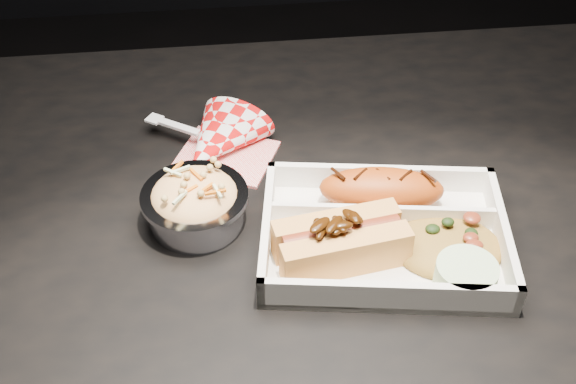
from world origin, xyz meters
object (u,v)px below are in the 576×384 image
at_px(napkin_fork, 217,142).
at_px(hotdog, 341,240).
at_px(food_tray, 383,238).
at_px(dining_table, 341,278).
at_px(foil_coleslaw_cup, 195,201).
at_px(fried_pastry, 381,189).

bearing_deg(napkin_fork, hotdog, -25.56).
height_order(hotdog, napkin_fork, napkin_fork).
bearing_deg(food_tray, napkin_fork, 141.93).
relative_size(dining_table, foil_coleslaw_cup, 10.50).
relative_size(fried_pastry, foil_coleslaw_cup, 1.18).
height_order(dining_table, food_tray, food_tray).
relative_size(food_tray, napkin_fork, 1.66).
height_order(foil_coleslaw_cup, napkin_fork, napkin_fork).
relative_size(dining_table, fried_pastry, 8.87).
bearing_deg(dining_table, hotdog, -106.00).
height_order(dining_table, foil_coleslaw_cup, foil_coleslaw_cup).
xyz_separation_m(hotdog, foil_coleslaw_cup, (-0.14, 0.08, -0.00)).
xyz_separation_m(food_tray, hotdog, (-0.05, -0.02, 0.02)).
xyz_separation_m(foil_coleslaw_cup, napkin_fork, (0.03, 0.12, -0.01)).
xyz_separation_m(dining_table, fried_pastry, (0.04, 0.02, 0.12)).
bearing_deg(food_tray, foil_coleslaw_cup, 172.12).
bearing_deg(hotdog, fried_pastry, 43.42).
bearing_deg(napkin_fork, food_tray, -13.24).
bearing_deg(hotdog, napkin_fork, 111.79).
xyz_separation_m(fried_pastry, hotdog, (-0.06, -0.07, 0.00)).
xyz_separation_m(dining_table, food_tray, (0.03, -0.04, 0.10)).
distance_m(dining_table, food_tray, 0.11).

